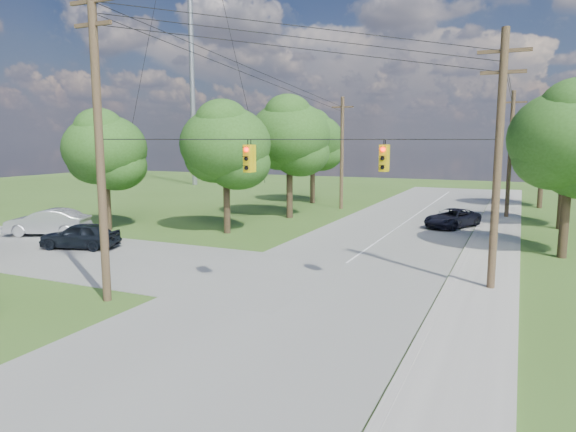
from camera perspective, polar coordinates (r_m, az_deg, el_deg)
The scene contains 20 objects.
ground at distance 18.32m, azimuth -9.64°, elevation -11.37°, with size 140.00×140.00×0.00m, color #39591D.
main_road at distance 21.62m, azimuth 2.36°, elevation -8.12°, with size 10.00×100.00×0.03m, color gray.
sidewalk_east at distance 20.20m, azimuth 20.53°, elevation -9.73°, with size 2.60×100.00×0.12m, color #ABA7A0.
pole_sw at distance 20.50m, azimuth -20.27°, elevation 8.07°, with size 2.00×0.32×12.00m.
pole_ne at distance 22.25m, azimuth 22.31°, elevation 5.99°, with size 2.00×0.32×10.50m.
pole_north_e at distance 44.25m, azimuth 23.45°, elevation 6.37°, with size 2.00×0.32×10.00m.
pole_north_w at distance 46.64m, azimuth 6.00°, elevation 7.08°, with size 2.00×0.32×10.00m.
power_lines at distance 27.23m, azimuth 6.82°, elevation 14.65°, with size 13.93×29.62×4.93m.
traffic_signals at distance 20.01m, azimuth 3.31°, elevation 6.48°, with size 4.91×3.27×1.05m.
radio_mast at distance 75.09m, azimuth -10.78°, elevation 20.81°, with size 0.70×0.70×45.00m, color gray.
tree_w_near at distance 34.20m, azimuth -6.94°, elevation 7.93°, with size 6.00×6.00×8.40m.
tree_w_mid at distance 40.83m, azimuth 0.18°, elevation 8.98°, with size 6.40×6.40×9.22m.
tree_w_far at distance 50.82m, azimuth 2.78°, elevation 8.48°, with size 6.00×6.00×8.73m.
tree_e_near at distance 30.31m, azimuth 28.92°, elevation 7.53°, with size 6.20×6.20×8.81m.
tree_e_mid at distance 40.33m, azimuth 28.65°, elevation 8.44°, with size 6.60×6.60×9.64m.
tree_e_far at distance 52.26m, azimuth 26.55°, elevation 7.25°, with size 5.80×5.80×8.32m.
tree_cross_n at distance 37.13m, azimuth -19.68°, elevation 7.03°, with size 5.60×5.60×7.91m.
car_cross_dark at distance 31.67m, azimuth -22.10°, elevation -2.00°, with size 1.78×4.43×1.51m, color black.
car_cross_silver at distance 36.86m, azimuth -25.15°, elevation -0.63°, with size 1.82×5.23×1.72m, color #A4A6AB.
car_main_north at distance 38.30m, azimuth 17.77°, elevation -0.23°, with size 2.19×4.76×1.32m, color black.
Camera 1 is at (9.76, -14.23, 6.15)m, focal length 32.00 mm.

